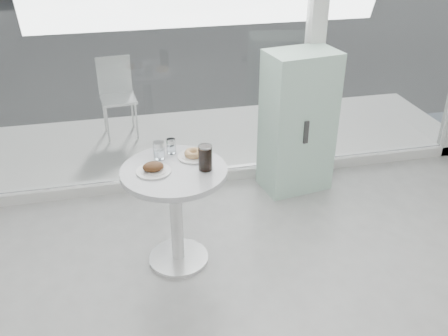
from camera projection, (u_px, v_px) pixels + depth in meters
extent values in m
cube|color=silver|center=(214.00, 174.00, 4.72)|extent=(5.00, 0.12, 0.10)
cube|color=silver|center=(317.00, 13.00, 4.19)|extent=(0.14, 0.14, 3.00)
cube|color=white|center=(116.00, 36.00, 3.91)|extent=(3.21, 0.02, 2.60)
cube|color=white|center=(399.00, 21.00, 4.38)|extent=(1.41, 0.02, 2.60)
cylinder|color=silver|center=(179.00, 258.00, 3.70)|extent=(0.44, 0.44, 0.03)
cylinder|color=silver|center=(176.00, 218.00, 3.53)|extent=(0.09, 0.09, 0.70)
cylinder|color=silver|center=(174.00, 172.00, 3.34)|extent=(0.72, 0.72, 0.04)
cube|color=silver|center=(199.00, 141.00, 5.41)|extent=(5.60, 1.60, 0.05)
cube|color=#A3D0BA|center=(298.00, 123.00, 4.34)|extent=(0.64, 0.48, 1.26)
cube|color=#333333|center=(306.00, 132.00, 4.17)|extent=(0.04, 0.03, 0.20)
cylinder|color=silver|center=(108.00, 125.00, 5.23)|extent=(0.02, 0.02, 0.40)
cylinder|color=silver|center=(137.00, 121.00, 5.31)|extent=(0.02, 0.02, 0.40)
cylinder|color=silver|center=(104.00, 114.00, 5.49)|extent=(0.02, 0.02, 0.40)
cylinder|color=silver|center=(132.00, 111.00, 5.57)|extent=(0.02, 0.02, 0.40)
cube|color=silver|center=(118.00, 99.00, 5.30)|extent=(0.39, 0.39, 0.03)
cube|color=silver|center=(114.00, 75.00, 5.33)|extent=(0.36, 0.05, 0.40)
cylinder|color=white|center=(154.00, 171.00, 3.30)|extent=(0.23, 0.23, 0.01)
cube|color=white|center=(157.00, 170.00, 3.29)|extent=(0.12, 0.11, 0.00)
ellipsoid|color=#361D0E|center=(153.00, 167.00, 3.28)|extent=(0.14, 0.11, 0.06)
ellipsoid|color=#361D0E|center=(158.00, 165.00, 3.31)|extent=(0.07, 0.06, 0.04)
cylinder|color=white|center=(194.00, 157.00, 3.48)|extent=(0.23, 0.23, 0.01)
torus|color=tan|center=(194.00, 153.00, 3.47)|extent=(0.13, 0.13, 0.05)
cylinder|color=white|center=(159.00, 150.00, 3.43)|extent=(0.08, 0.08, 0.13)
cylinder|color=white|center=(159.00, 154.00, 3.45)|extent=(0.06, 0.06, 0.07)
cylinder|color=white|center=(171.00, 146.00, 3.51)|extent=(0.07, 0.07, 0.11)
cylinder|color=white|center=(171.00, 149.00, 3.53)|extent=(0.05, 0.05, 0.06)
cylinder|color=white|center=(205.00, 158.00, 3.29)|extent=(0.09, 0.09, 0.18)
cylinder|color=black|center=(205.00, 159.00, 3.29)|extent=(0.08, 0.08, 0.16)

